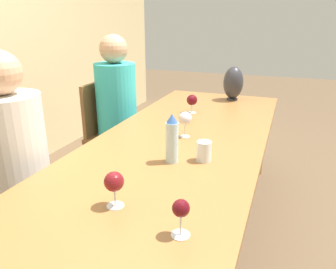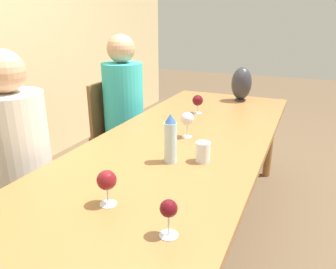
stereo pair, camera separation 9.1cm
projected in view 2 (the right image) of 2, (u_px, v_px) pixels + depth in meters
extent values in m
plane|color=brown|center=(178.00, 242.00, 2.18)|extent=(14.00, 14.00, 0.00)
cube|color=#936033|center=(180.00, 145.00, 1.95)|extent=(2.70, 0.99, 0.04)
cylinder|color=#936033|center=(270.00, 142.00, 3.00)|extent=(0.07, 0.07, 0.68)
cylinder|color=#936033|center=(189.00, 131.00, 3.29)|extent=(0.07, 0.07, 0.68)
cylinder|color=#ADCCD6|center=(170.00, 143.00, 1.63)|extent=(0.06, 0.06, 0.21)
cone|color=#33599E|center=(171.00, 118.00, 1.59)|extent=(0.06, 0.06, 0.05)
cylinder|color=silver|center=(203.00, 152.00, 1.65)|extent=(0.08, 0.08, 0.10)
cylinder|color=#2D2D33|center=(240.00, 100.00, 2.88)|extent=(0.10, 0.10, 0.01)
ellipsoid|color=#2D2D33|center=(241.00, 83.00, 2.83)|extent=(0.17, 0.17, 0.28)
cylinder|color=silver|center=(187.00, 137.00, 2.01)|extent=(0.06, 0.06, 0.00)
cylinder|color=silver|center=(187.00, 130.00, 2.00)|extent=(0.01, 0.01, 0.08)
sphere|color=silver|center=(187.00, 119.00, 1.97)|extent=(0.08, 0.08, 0.08)
cylinder|color=silver|center=(169.00, 235.00, 1.10)|extent=(0.07, 0.07, 0.00)
cylinder|color=silver|center=(169.00, 225.00, 1.09)|extent=(0.01, 0.01, 0.08)
sphere|color=#510C14|center=(169.00, 208.00, 1.07)|extent=(0.06, 0.06, 0.06)
cylinder|color=silver|center=(108.00, 204.00, 1.29)|extent=(0.07, 0.07, 0.00)
cylinder|color=silver|center=(108.00, 196.00, 1.27)|extent=(0.01, 0.01, 0.07)
sphere|color=maroon|center=(107.00, 180.00, 1.25)|extent=(0.08, 0.08, 0.08)
cylinder|color=silver|center=(197.00, 113.00, 2.51)|extent=(0.07, 0.07, 0.00)
cylinder|color=silver|center=(197.00, 109.00, 2.50)|extent=(0.01, 0.01, 0.06)
sphere|color=#510C14|center=(198.00, 100.00, 2.48)|extent=(0.08, 0.08, 0.08)
cube|color=brown|center=(24.00, 197.00, 1.87)|extent=(0.44, 0.44, 0.04)
cylinder|color=brown|center=(29.00, 261.00, 1.71)|extent=(0.04, 0.04, 0.43)
cylinder|color=brown|center=(76.00, 222.00, 2.04)|extent=(0.04, 0.04, 0.43)
cylinder|color=brown|center=(30.00, 208.00, 2.18)|extent=(0.04, 0.04, 0.43)
cube|color=brown|center=(125.00, 136.00, 2.84)|extent=(0.44, 0.44, 0.04)
cube|color=brown|center=(104.00, 107.00, 2.83)|extent=(0.40, 0.03, 0.44)
cylinder|color=brown|center=(134.00, 173.00, 2.68)|extent=(0.04, 0.04, 0.43)
cylinder|color=brown|center=(155.00, 156.00, 3.01)|extent=(0.04, 0.04, 0.43)
cylinder|color=brown|center=(96.00, 165.00, 2.82)|extent=(0.04, 0.04, 0.43)
cylinder|color=brown|center=(119.00, 150.00, 3.15)|extent=(0.04, 0.04, 0.43)
cube|color=#2D2D38|center=(37.00, 231.00, 1.92)|extent=(0.27, 0.20, 0.47)
cylinder|color=beige|center=(15.00, 147.00, 1.76)|extent=(0.36, 0.36, 0.59)
sphere|color=tan|center=(3.00, 71.00, 1.63)|extent=(0.22, 0.22, 0.22)
cube|color=#2D2D38|center=(132.00, 159.00, 2.89)|extent=(0.25, 0.18, 0.47)
cylinder|color=#33B7BC|center=(123.00, 100.00, 2.73)|extent=(0.33, 0.33, 0.61)
sphere|color=tan|center=(121.00, 49.00, 2.59)|extent=(0.22, 0.22, 0.22)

